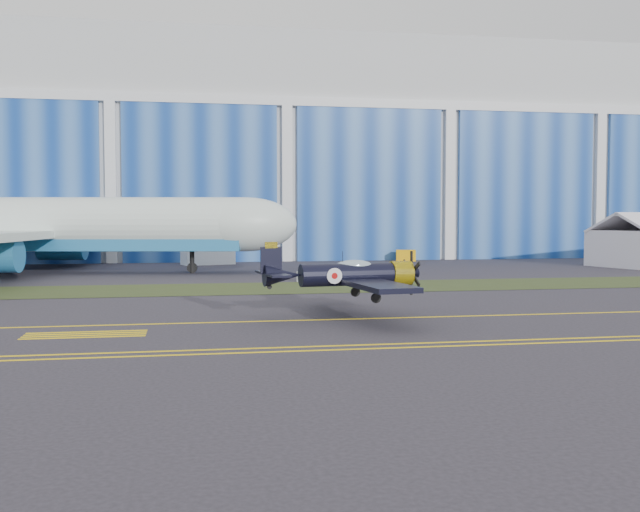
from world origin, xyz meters
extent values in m
plane|color=#333038|center=(0.00, 0.00, 0.00)|extent=(260.00, 260.00, 0.00)
cube|color=#475128|center=(0.00, 14.00, 0.02)|extent=(260.00, 10.00, 0.02)
cube|color=silver|center=(0.00, 72.00, 15.00)|extent=(220.00, 45.00, 30.00)
cube|color=#143F99|center=(0.00, 49.20, 10.00)|extent=(220.00, 0.60, 20.00)
cube|color=silver|center=(0.00, 49.15, 20.60)|extent=(220.00, 0.70, 1.20)
cube|color=yellow|center=(0.00, -5.00, 0.01)|extent=(200.00, 0.20, 0.02)
cube|color=yellow|center=(0.00, -14.50, 0.01)|extent=(80.00, 0.20, 0.02)
cube|color=yellow|center=(0.00, -13.50, 0.01)|extent=(80.00, 0.20, 0.02)
cube|color=white|center=(-10.29, 44.58, 1.33)|extent=(6.62, 4.28, 2.67)
cube|color=#FFB40C|center=(15.26, 46.83, 0.73)|extent=(2.81, 2.14, 1.46)
cube|color=gray|center=(-2.17, 19.51, 0.45)|extent=(2.06, 0.83, 0.90)
cube|color=gray|center=(-0.56, 21.00, 0.45)|extent=(2.00, 0.61, 0.90)
camera|label=1|loc=(-13.03, -46.76, 5.99)|focal=42.00mm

